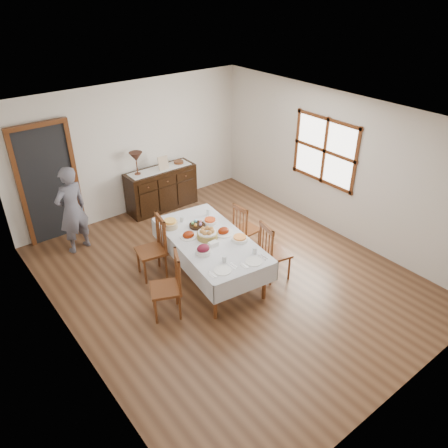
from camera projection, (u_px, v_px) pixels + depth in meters
ground at (228, 276)px, 7.13m from camera, size 6.00×6.00×0.00m
room_shell at (203, 179)px, 6.51m from camera, size 5.02×6.02×2.65m
dining_table at (210, 243)px, 6.82m from camera, size 1.33×2.23×0.73m
chair_left_near at (169, 285)px, 6.13m from camera, size 0.55×0.55×1.01m
chair_left_far at (154, 247)px, 6.94m from camera, size 0.50×0.50×1.04m
chair_right_near at (273, 251)px, 6.87m from camera, size 0.49×0.49×1.00m
chair_right_far at (245, 227)px, 7.59m from camera, size 0.40×0.40×0.91m
sideboard at (161, 189)px, 8.98m from camera, size 1.45×0.53×0.87m
person at (71, 207)px, 7.42m from camera, size 0.59×0.46×1.68m
bread_basket at (207, 234)px, 6.75m from camera, size 0.32×0.32×0.17m
egg_basket at (197, 225)px, 7.07m from camera, size 0.26×0.26×0.10m
ham_platter_a at (188, 235)px, 6.80m from camera, size 0.27×0.27×0.11m
ham_platter_b at (224, 231)px, 6.90m from camera, size 0.32×0.32×0.11m
beet_bowl at (203, 250)px, 6.38m from camera, size 0.22×0.22×0.15m
carrot_bowl at (210, 221)px, 7.16m from camera, size 0.23×0.23×0.09m
pineapple_bowl at (170, 224)px, 7.04m from camera, size 0.25×0.25×0.14m
casserole_dish at (240, 239)px, 6.71m from camera, size 0.25×0.25×0.08m
butter_dish at (213, 244)px, 6.58m from camera, size 0.15×0.11×0.07m
setting_left at (223, 267)px, 6.10m from camera, size 0.43×0.31×0.10m
setting_right at (254, 258)px, 6.29m from camera, size 0.43×0.31×0.10m
glass_far_a at (182, 219)px, 7.21m from camera, size 0.06×0.06×0.09m
glass_far_b at (208, 212)px, 7.40m from camera, size 0.06×0.06×0.11m
runner at (160, 169)px, 8.75m from camera, size 1.30×0.35×0.01m
table_lamp at (136, 158)px, 8.35m from camera, size 0.26×0.26×0.46m
picture_frame at (163, 163)px, 8.66m from camera, size 0.22×0.08×0.28m
deco_bowl at (179, 162)px, 9.00m from camera, size 0.20×0.20×0.06m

